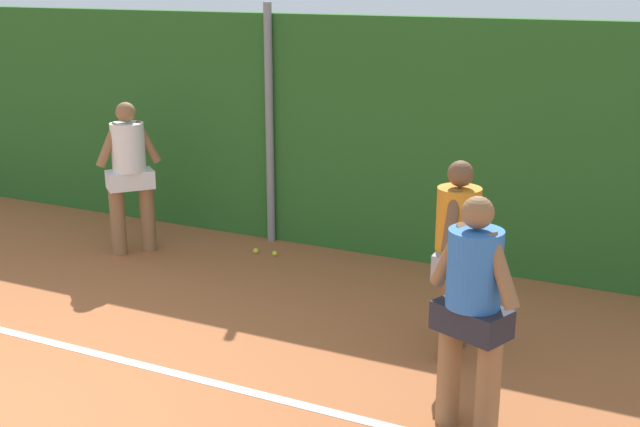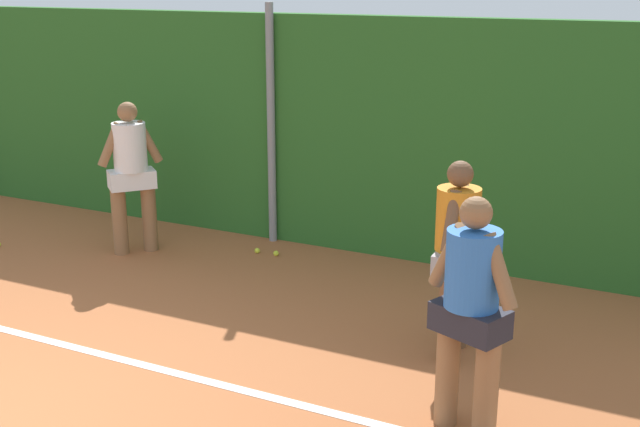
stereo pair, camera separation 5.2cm
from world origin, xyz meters
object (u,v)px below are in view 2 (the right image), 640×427
object	(u,v)px
tennis_ball_0	(276,253)
tennis_ball_7	(257,251)
player_foreground_near	(471,305)
player_midcourt	(457,248)
player_backcourt_far	(131,169)

from	to	relation	value
tennis_ball_0	tennis_ball_7	world-z (taller)	same
player_foreground_near	player_midcourt	bearing A→B (deg)	132.86
player_foreground_near	tennis_ball_0	size ratio (longest dim) A/B	27.61
player_foreground_near	tennis_ball_7	world-z (taller)	player_foreground_near
tennis_ball_7	tennis_ball_0	bearing A→B (deg)	3.34
player_midcourt	player_backcourt_far	xyz separation A→B (m)	(-4.32, 0.98, 0.04)
player_midcourt	player_backcourt_far	world-z (taller)	player_backcourt_far
player_foreground_near	tennis_ball_7	xyz separation A→B (m)	(-3.43, 2.79, -0.99)
player_foreground_near	player_backcourt_far	bearing A→B (deg)	176.93
player_midcourt	tennis_ball_7	xyz separation A→B (m)	(-2.96, 1.58, -0.97)
player_midcourt	tennis_ball_7	size ratio (longest dim) A/B	26.93
player_foreground_near	player_midcourt	xyz separation A→B (m)	(-0.48, 1.22, -0.03)
tennis_ball_0	tennis_ball_7	bearing A→B (deg)	-176.66
player_midcourt	tennis_ball_7	world-z (taller)	player_midcourt
player_midcourt	player_foreground_near	bearing A→B (deg)	-160.36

